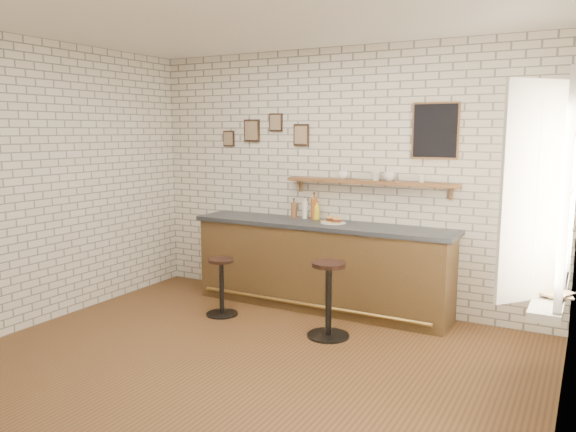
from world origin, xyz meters
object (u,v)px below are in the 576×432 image
object	(u,v)px
bitters_bottle_brown	(294,210)
book_upper	(546,291)
bar_stool_left	(221,285)
bitters_bottle_white	(305,210)
bar_counter	(321,265)
shelf_cup_b	(376,176)
bar_stool_right	(329,297)
ciabatta_sandwich	(334,219)
condiment_bottle_yellow	(317,212)
shelf_cup_c	(390,177)
shelf_cup_a	(343,175)
bitters_bottle_amber	(314,208)
shelf_cup_d	(422,179)
sandwich_plate	(333,223)
book_lower	(546,294)

from	to	relation	value
bitters_bottle_brown	book_upper	bearing A→B (deg)	-31.37
bar_stool_left	bitters_bottle_white	bearing A→B (deg)	58.75
bitters_bottle_white	book_upper	size ratio (longest dim) A/B	1.27
bar_counter	shelf_cup_b	distance (m)	1.21
bar_stool_left	bar_stool_right	distance (m)	1.34
ciabatta_sandwich	bitters_bottle_white	world-z (taller)	bitters_bottle_white
bar_counter	shelf_cup_b	xyz separation A→B (m)	(0.58, 0.20, 1.04)
condiment_bottle_yellow	shelf_cup_c	bearing A→B (deg)	2.03
bar_stool_right	shelf_cup_a	bearing A→B (deg)	106.29
shelf_cup_c	condiment_bottle_yellow	bearing A→B (deg)	118.93
bar_counter	bitters_bottle_amber	size ratio (longest dim) A/B	9.68
shelf_cup_a	shelf_cup_b	xyz separation A→B (m)	(0.40, 0.00, 0.00)
shelf_cup_b	book_upper	bearing A→B (deg)	-115.81
bar_counter	condiment_bottle_yellow	world-z (taller)	condiment_bottle_yellow
ciabatta_sandwich	bitters_bottle_amber	distance (m)	0.37
shelf_cup_b	shelf_cup_c	xyz separation A→B (m)	(0.16, 0.00, 0.00)
bitters_bottle_white	condiment_bottle_yellow	distance (m)	0.16
ciabatta_sandwich	shelf_cup_d	distance (m)	1.07
bitters_bottle_white	shelf_cup_a	xyz separation A→B (m)	(0.47, 0.03, 0.43)
condiment_bottle_yellow	shelf_cup_b	xyz separation A→B (m)	(0.71, 0.03, 0.45)
shelf_cup_c	sandwich_plate	bearing A→B (deg)	134.19
bitters_bottle_white	shelf_cup_c	distance (m)	1.12
ciabatta_sandwich	bitters_bottle_brown	bearing A→B (deg)	165.61
sandwich_plate	shelf_cup_c	xyz separation A→B (m)	(0.59, 0.18, 0.53)
sandwich_plate	bar_stool_left	size ratio (longest dim) A/B	0.43
shelf_cup_a	shelf_cup_c	bearing A→B (deg)	-9.02
shelf_cup_c	book_upper	xyz separation A→B (m)	(1.74, -1.81, -0.59)
bar_stool_left	shelf_cup_a	bearing A→B (deg)	42.99
shelf_cup_b	condiment_bottle_yellow	bearing A→B (deg)	110.29
bitters_bottle_amber	bar_stool_left	size ratio (longest dim) A/B	0.50
bitters_bottle_white	condiment_bottle_yellow	size ratio (longest dim) A/B	1.21
sandwich_plate	shelf_cup_a	distance (m)	0.56
bitters_bottle_brown	bitters_bottle_white	world-z (taller)	bitters_bottle_white
bar_stool_left	book_lower	size ratio (longest dim) A/B	3.00
condiment_bottle_yellow	shelf_cup_d	xyz separation A→B (m)	(1.23, 0.03, 0.44)
sandwich_plate	shelf_cup_d	world-z (taller)	shelf_cup_d
bitters_bottle_white	ciabatta_sandwich	bearing A→B (deg)	-18.91
shelf_cup_a	bar_counter	bearing A→B (deg)	-140.50
bitters_bottle_amber	book_upper	size ratio (longest dim) A/B	1.55
shelf_cup_a	sandwich_plate	bearing A→B (deg)	-109.04
bitters_bottle_white	shelf_cup_b	bearing A→B (deg)	2.03
shelf_cup_d	bar_stool_left	bearing A→B (deg)	-154.27
condiment_bottle_yellow	shelf_cup_b	size ratio (longest dim) A/B	2.03
bitters_bottle_brown	shelf_cup_c	bearing A→B (deg)	1.50
shelf_cup_d	book_lower	xyz separation A→B (m)	(1.39, -1.81, -0.60)
sandwich_plate	bitters_bottle_white	distance (m)	0.47
sandwich_plate	bar_stool_right	world-z (taller)	sandwich_plate
sandwich_plate	shelf_cup_b	bearing A→B (deg)	23.00
bitters_bottle_amber	bar_stool_right	world-z (taller)	bitters_bottle_amber
sandwich_plate	ciabatta_sandwich	distance (m)	0.04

